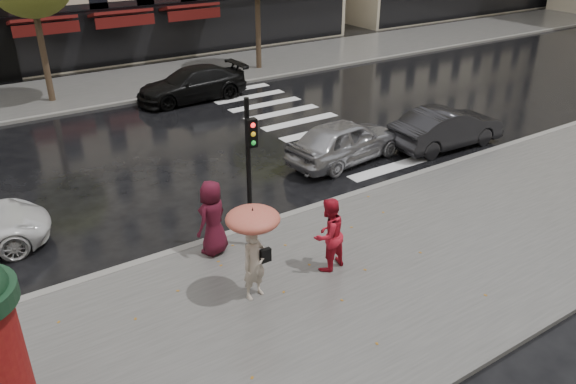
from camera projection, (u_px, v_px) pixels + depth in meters
ground at (321, 281)px, 13.27m from camera, size 160.00×160.00×0.00m
near_sidewalk at (334, 290)px, 12.87m from camera, size 90.00×7.00×0.12m
far_sidewalk at (91, 89)px, 27.44m from camera, size 90.00×6.00×0.12m
near_kerb at (256, 226)px, 15.48m from camera, size 90.00×0.25×0.14m
far_kerb at (110, 105)px, 25.19m from camera, size 90.00×0.25×0.14m
zebra_crossing at (300, 122)px, 23.39m from camera, size 3.60×11.75×0.01m
woman_umbrella at (254, 239)px, 11.94m from camera, size 1.17×1.17×2.25m
woman_red at (328, 235)px, 13.18m from camera, size 1.01×0.86×1.85m
man_burgundy at (213, 218)px, 13.80m from camera, size 1.13×0.99×1.95m
traffic_light at (250, 161)px, 13.40m from camera, size 0.26×0.37×3.93m
car_silver at (345, 141)px, 19.37m from camera, size 4.66×2.34×1.52m
car_darkgrey at (447, 128)px, 20.60m from camera, size 4.55×1.76×1.48m
car_black at (192, 84)px, 25.79m from camera, size 5.17×2.16×1.49m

